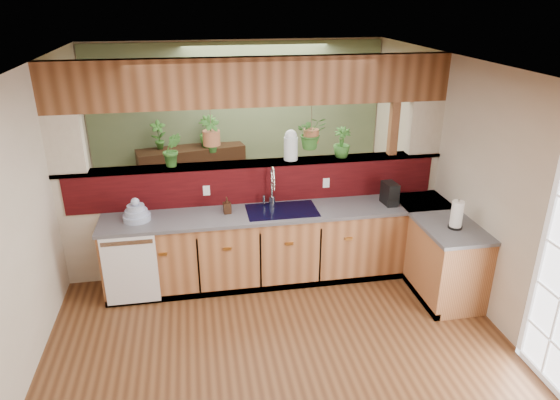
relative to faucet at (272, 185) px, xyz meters
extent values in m
cube|color=#55321A|center=(-0.16, -1.13, -1.17)|extent=(4.60, 7.00, 0.01)
cube|color=brown|center=(-0.16, -1.13, 1.43)|extent=(4.60, 7.00, 0.01)
cube|color=beige|center=(-0.16, 2.37, 0.13)|extent=(4.60, 0.02, 2.60)
cube|color=beige|center=(-2.46, -1.13, 0.13)|extent=(0.02, 7.00, 2.60)
cube|color=beige|center=(2.14, -1.13, 0.13)|extent=(0.02, 7.00, 2.60)
cube|color=beige|center=(-0.16, 0.22, -0.49)|extent=(4.60, 0.15, 1.35)
cube|color=#380709|center=(-0.16, 0.14, -0.04)|extent=(4.40, 0.02, 0.45)
cube|color=brown|center=(-0.16, 0.22, 0.20)|extent=(4.60, 0.21, 0.04)
cube|color=brown|center=(-0.16, 0.22, 1.16)|extent=(4.60, 0.15, 0.55)
cube|color=beige|center=(-2.26, 0.22, 0.53)|extent=(0.40, 0.15, 0.70)
cube|color=beige|center=(1.94, 0.22, 0.53)|extent=(0.40, 0.15, 0.70)
cube|color=brown|center=(1.54, 0.22, 0.13)|extent=(0.10, 0.10, 2.60)
cube|color=brown|center=(-0.16, 0.22, 0.20)|extent=(4.60, 0.21, 0.04)
cube|color=brown|center=(-0.16, 0.22, 1.16)|extent=(4.60, 0.15, 0.55)
cube|color=#586948|center=(-0.16, 2.35, 0.13)|extent=(4.55, 0.02, 2.55)
cube|color=brown|center=(0.09, -0.15, -0.74)|extent=(4.10, 0.60, 0.86)
cube|color=#4E4F54|center=(0.09, -0.15, -0.29)|extent=(4.14, 0.64, 0.04)
cube|color=brown|center=(1.84, -0.59, -0.74)|extent=(0.60, 1.48, 0.86)
cube|color=#4E4F54|center=(1.84, -0.59, -0.29)|extent=(0.64, 1.52, 0.04)
cube|color=brown|center=(1.84, -0.15, -0.74)|extent=(0.60, 0.60, 0.86)
cube|color=#4E4F54|center=(1.84, -0.15, -0.29)|extent=(0.64, 0.64, 0.04)
cube|color=black|center=(0.09, -0.42, -1.13)|extent=(4.10, 0.06, 0.08)
cube|color=black|center=(1.57, -0.59, -1.13)|extent=(0.06, 1.48, 0.08)
cube|color=white|center=(-1.64, -0.46, -0.72)|extent=(0.58, 0.02, 0.82)
cube|color=#B7B7B2|center=(-1.64, -0.48, -0.37)|extent=(0.54, 0.01, 0.05)
cube|color=black|center=(0.09, -0.15, -0.28)|extent=(0.82, 0.50, 0.03)
cube|color=black|center=(-0.10, -0.15, -0.37)|extent=(0.34, 0.40, 0.16)
cube|color=black|center=(0.28, -0.15, -0.37)|extent=(0.34, 0.40, 0.16)
cylinder|color=#B7B7B2|center=(0.00, 0.05, -0.21)|extent=(0.07, 0.07, 0.11)
cylinder|color=#B7B7B2|center=(0.00, 0.05, -0.02)|extent=(0.03, 0.03, 0.30)
torus|color=#B7B7B2|center=(0.00, -0.03, 0.12)|extent=(0.21, 0.08, 0.22)
cylinder|color=#B7B7B2|center=(0.00, -0.12, 0.05)|extent=(0.03, 0.03, 0.13)
cylinder|color=#B7B7B2|center=(-0.09, 0.05, -0.19)|extent=(0.03, 0.03, 0.11)
cylinder|color=#99A6C5|center=(-1.55, -0.13, -0.23)|extent=(0.30, 0.30, 0.07)
cylinder|color=#99A6C5|center=(-1.55, -0.13, -0.17)|extent=(0.25, 0.25, 0.06)
cylinder|color=#99A6C5|center=(-1.55, -0.13, -0.12)|extent=(0.19, 0.19, 0.06)
sphere|color=#99A6C5|center=(-1.55, -0.13, -0.05)|extent=(0.10, 0.10, 0.10)
imported|color=#3D2416|center=(-0.54, -0.11, -0.17)|extent=(0.09, 0.10, 0.19)
cube|color=black|center=(1.39, -0.18, -0.13)|extent=(0.14, 0.23, 0.27)
cube|color=black|center=(1.39, -0.26, -0.22)|extent=(0.12, 0.09, 0.09)
cylinder|color=silver|center=(1.39, -0.23, -0.19)|extent=(0.07, 0.07, 0.07)
cylinder|color=black|center=(1.85, -0.94, -0.26)|extent=(0.15, 0.15, 0.02)
cylinder|color=#B7B7B2|center=(1.85, -0.94, -0.10)|extent=(0.02, 0.02, 0.33)
cylinder|color=white|center=(1.85, -0.94, -0.10)|extent=(0.13, 0.13, 0.29)
cylinder|color=silver|center=(0.27, 0.22, 0.36)|extent=(0.17, 0.17, 0.28)
sphere|color=silver|center=(0.27, 0.22, 0.52)|extent=(0.15, 0.15, 0.15)
imported|color=#2B5E20|center=(-1.12, 0.22, 0.42)|extent=(0.23, 0.20, 0.40)
imported|color=#2B5E20|center=(0.90, 0.22, 0.41)|extent=(0.23, 0.23, 0.37)
cylinder|color=brown|center=(-0.66, 0.22, 0.74)|extent=(0.01, 0.01, 0.28)
cylinder|color=brown|center=(-0.66, 0.22, 0.54)|extent=(0.20, 0.20, 0.17)
imported|color=#2B5E20|center=(-0.66, 0.22, 0.79)|extent=(0.26, 0.22, 0.43)
cylinder|color=brown|center=(0.51, 0.22, 0.72)|extent=(0.01, 0.01, 0.32)
cylinder|color=brown|center=(0.51, 0.22, 0.51)|extent=(0.18, 0.18, 0.16)
imported|color=#2B5E20|center=(0.51, 0.22, 0.74)|extent=(0.36, 0.31, 0.39)
cube|color=black|center=(-0.92, 2.12, -0.67)|extent=(1.68, 0.76, 1.09)
imported|color=#2B5E20|center=(-1.38, 2.12, 0.10)|extent=(0.25, 0.19, 0.44)
imported|color=#2B5E20|center=(-0.65, 2.12, 0.12)|extent=(0.35, 0.35, 0.48)
imported|color=#2B5E20|center=(0.92, 1.47, -0.79)|extent=(0.76, 0.68, 0.75)
camera|label=1|loc=(-0.86, -5.38, 2.09)|focal=32.00mm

